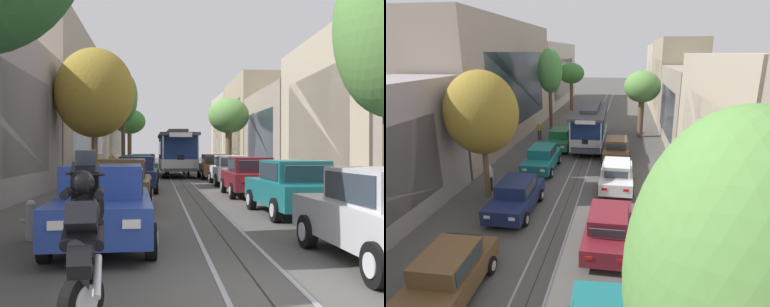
# 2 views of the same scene
# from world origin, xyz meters

# --- Properties ---
(ground_plane) EXTENTS (160.00, 160.00, 0.00)m
(ground_plane) POSITION_xyz_m (0.00, 25.15, 0.00)
(ground_plane) COLOR #4C4947
(trolley_track_rails) EXTENTS (1.14, 70.87, 0.01)m
(trolley_track_rails) POSITION_xyz_m (0.00, 29.43, 0.00)
(trolley_track_rails) COLOR gray
(trolley_track_rails) RESTS_ON ground
(building_facade_left) EXTENTS (5.72, 62.57, 10.07)m
(building_facade_left) POSITION_xyz_m (-8.90, 33.33, 4.42)
(building_facade_left) COLOR gray
(building_facade_left) RESTS_ON ground
(building_facade_right) EXTENTS (5.14, 62.57, 9.00)m
(building_facade_right) POSITION_xyz_m (8.61, 30.40, 4.03)
(building_facade_right) COLOR gray
(building_facade_right) RESTS_ON ground
(parked_car_brown_second_left) EXTENTS (2.02, 4.37, 1.58)m
(parked_car_brown_second_left) POSITION_xyz_m (-2.54, 9.48, 0.80)
(parked_car_brown_second_left) COLOR brown
(parked_car_brown_second_left) RESTS_ON ground
(parked_car_navy_mid_left) EXTENTS (2.04, 4.38, 1.58)m
(parked_car_navy_mid_left) POSITION_xyz_m (-2.31, 15.56, 0.80)
(parked_car_navy_mid_left) COLOR #19234C
(parked_car_navy_mid_left) RESTS_ON ground
(parked_car_teal_fourth_left) EXTENTS (2.01, 4.37, 1.58)m
(parked_car_teal_fourth_left) POSITION_xyz_m (-2.51, 21.57, 0.80)
(parked_car_teal_fourth_left) COLOR #196B70
(parked_car_teal_fourth_left) RESTS_ON ground
(parked_car_green_fifth_left) EXTENTS (2.11, 4.41, 1.58)m
(parked_car_green_fifth_left) POSITION_xyz_m (-2.34, 26.78, 0.80)
(parked_car_green_fifth_left) COLOR #1E6038
(parked_car_green_fifth_left) RESTS_ON ground
(parked_car_maroon_mid_right) EXTENTS (2.04, 4.38, 1.58)m
(parked_car_maroon_mid_right) POSITION_xyz_m (2.35, 13.20, 0.80)
(parked_car_maroon_mid_right) COLOR maroon
(parked_car_maroon_mid_right) RESTS_ON ground
(parked_car_white_fourth_right) EXTENTS (2.01, 4.37, 1.58)m
(parked_car_white_fourth_right) POSITION_xyz_m (2.49, 19.23, 0.80)
(parked_car_white_fourth_right) COLOR silver
(parked_car_white_fourth_right) RESTS_ON ground
(parked_car_brown_fifth_right) EXTENTS (2.02, 4.37, 1.58)m
(parked_car_brown_fifth_right) POSITION_xyz_m (2.30, 24.64, 0.80)
(parked_car_brown_fifth_right) COLOR brown
(parked_car_brown_fifth_right) RESTS_ON ground
(street_tree_kerb_left_second) EXTENTS (3.80, 3.25, 6.74)m
(street_tree_kerb_left_second) POSITION_xyz_m (-4.38, 16.99, 4.58)
(street_tree_kerb_left_second) COLOR brown
(street_tree_kerb_left_second) RESTS_ON ground
(street_tree_kerb_left_mid) EXTENTS (2.22, 1.99, 7.92)m
(street_tree_kerb_left_mid) POSITION_xyz_m (-4.01, 31.05, 5.85)
(street_tree_kerb_left_mid) COLOR brown
(street_tree_kerb_left_mid) RESTS_ON ground
(street_tree_kerb_left_fourth) EXTENTS (3.40, 3.42, 6.21)m
(street_tree_kerb_left_fourth) POSITION_xyz_m (-4.33, 45.02, 4.81)
(street_tree_kerb_left_fourth) COLOR brown
(street_tree_kerb_left_fourth) RESTS_ON ground
(street_tree_kerb_right_near) EXTENTS (2.72, 2.79, 7.02)m
(street_tree_kerb_right_near) POSITION_xyz_m (4.20, 5.07, 4.79)
(street_tree_kerb_right_near) COLOR brown
(street_tree_kerb_right_near) RESTS_ON ground
(street_tree_kerb_right_second) EXTENTS (3.25, 2.87, 5.99)m
(street_tree_kerb_right_second) POSITION_xyz_m (4.27, 31.56, 4.50)
(street_tree_kerb_right_second) COLOR brown
(street_tree_kerb_right_second) RESTS_ON ground
(cable_car_trolley) EXTENTS (2.71, 9.16, 3.28)m
(cable_car_trolley) POSITION_xyz_m (0.00, 28.66, 1.66)
(cable_car_trolley) COLOR navy
(cable_car_trolley) RESTS_ON ground
(pedestrian_on_left_pavement) EXTENTS (0.55, 0.37, 1.64)m
(pedestrian_on_left_pavement) POSITION_xyz_m (-4.60, 17.71, 0.92)
(pedestrian_on_left_pavement) COLOR black
(pedestrian_on_left_pavement) RESTS_ON ground
(pedestrian_on_right_pavement) EXTENTS (0.55, 0.30, 1.61)m
(pedestrian_on_right_pavement) POSITION_xyz_m (-4.69, 29.31, 0.91)
(pedestrian_on_right_pavement) COLOR #282D38
(pedestrian_on_right_pavement) RESTS_ON ground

